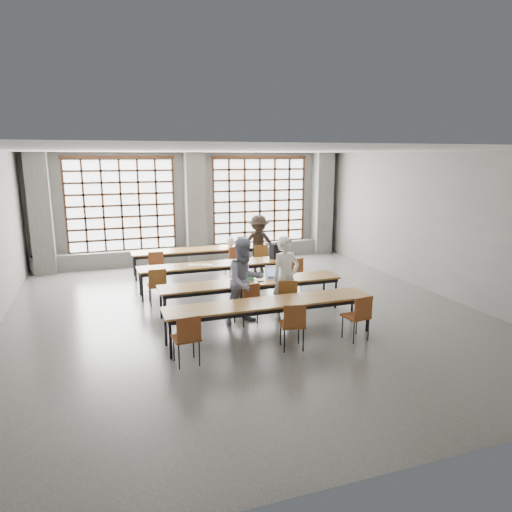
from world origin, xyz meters
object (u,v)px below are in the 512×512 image
Objects in this scene: chair_near_left at (187,335)px; chair_near_right at (359,313)px; chair_back_left at (156,263)px; red_pouch at (186,335)px; chair_back_right at (260,256)px; chair_near_mid at (293,321)px; desk_row_c at (251,284)px; desk_row_b at (218,266)px; desk_row_d at (271,305)px; student_male at (286,278)px; chair_mid_right at (294,271)px; desk_row_a at (202,251)px; student_back at (259,244)px; laptop_back at (244,243)px; chair_back_mid at (234,258)px; student_female at (245,281)px; green_box at (248,278)px; chair_front_left at (248,299)px; phone at (261,281)px; chair_front_right at (287,295)px; backpack at (276,251)px; mouse at (292,277)px; chair_mid_left at (157,283)px; laptop_front at (274,275)px; chair_mid_centre at (240,275)px.

chair_near_left is 1.00× the size of chair_near_right.
red_pouch is at bearing -91.46° from chair_back_left.
chair_back_right and chair_near_mid have the same top height.
chair_near_left is at bearing -130.60° from desk_row_c.
desk_row_c is 2.71m from red_pouch.
desk_row_b is 2.09m from chair_back_right.
student_male is at bearing 53.95° from desk_row_d.
desk_row_b is at bearing 161.00° from chair_mid_right.
student_back is at bearing -17.35° from desk_row_a.
laptop_back reaches higher than chair_near_mid.
student_female is at bearing -102.78° from chair_back_mid.
student_female reaches higher than red_pouch.
chair_back_mid is at bearing 85.07° from chair_near_mid.
chair_near_left is 3.52× the size of green_box.
chair_front_left is at bearing -107.94° from green_box.
chair_near_right is 2.35m from phone.
student_female reaches higher than chair_front_right.
backpack is at bearing 72.70° from chair_near_mid.
chair_front_right is at bearing -0.03° from chair_front_left.
student_female is at bearing 99.58° from chair_front_left.
desk_row_a reaches higher than red_pouch.
chair_near_left is (-3.12, -5.29, 0.00)m from chair_back_right.
chair_near_left reaches higher than phone.
mouse is (2.62, -3.21, 0.21)m from chair_back_left.
desk_row_d is 3.17m from chair_mid_right.
chair_back_mid is at bearing 79.31° from green_box.
chair_front_left is at bearing -131.07° from phone.
student_male is 4.46m from laptop_back.
chair_mid_left is at bearing 130.66° from chair_front_left.
desk_row_d is 4.88m from chair_back_right.
green_box is at bearing 128.40° from student_male.
chair_mid_left is 3.08m from chair_front_right.
student_male is (2.40, 1.60, 0.34)m from chair_near_left.
green_box is at bearing -82.91° from desk_row_b.
chair_back_mid is 0.79m from chair_back_right.
laptop_front is 1.05× the size of backpack.
desk_row_d is 2.34× the size of student_back.
chair_mid_centre is at bearing -102.26° from chair_back_mid.
chair_back_right and chair_front_right have the same top height.
laptop_front reaches higher than chair_near_right.
laptop_front is (2.24, -3.09, 0.25)m from chair_back_left.
mouse is (1.05, 1.45, 0.08)m from desk_row_d.
desk_row_d is 3.68m from backpack.
chair_mid_right is 8.98× the size of mouse.
chair_back_left is 2.09× the size of laptop_back.
chair_back_mid is 3.91m from chair_front_left.
chair_near_mid is 0.52× the size of student_back.
desk_row_b is at bearing 123.03° from mouse.
chair_front_left is (1.39, -3.82, 0.00)m from chair_back_left.
mouse is at bearing 53.94° from desk_row_d.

